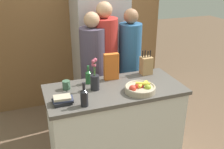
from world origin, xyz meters
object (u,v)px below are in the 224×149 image
at_px(bottle_oil, 88,77).
at_px(bottle_vinegar, 84,97).
at_px(cereal_box, 111,67).
at_px(fruit_bowl, 140,88).
at_px(flower_vase, 95,79).
at_px(person_at_sink, 93,68).
at_px(book_stack, 63,100).
at_px(knife_block, 146,65).
at_px(coffee_mug, 66,85).
at_px(person_in_blue, 105,61).
at_px(refrigerator, 100,48).
at_px(person_in_red_tee, 130,61).

bearing_deg(bottle_oil, bottle_vinegar, -109.39).
height_order(cereal_box, bottle_oil, cereal_box).
height_order(fruit_bowl, flower_vase, flower_vase).
xyz_separation_m(fruit_bowl, bottle_vinegar, (-0.60, -0.08, 0.05)).
bearing_deg(person_at_sink, book_stack, -137.33).
height_order(knife_block, bottle_vinegar, knife_block).
xyz_separation_m(fruit_bowl, person_at_sink, (-0.28, 0.77, -0.04)).
height_order(knife_block, bottle_oil, knife_block).
height_order(knife_block, flower_vase, flower_vase).
xyz_separation_m(book_stack, person_at_sink, (0.51, 0.74, -0.03)).
distance_m(coffee_mug, person_in_blue, 0.80).
height_order(fruit_bowl, knife_block, knife_block).
xyz_separation_m(knife_block, person_at_sink, (-0.54, 0.37, -0.10)).
bearing_deg(coffee_mug, person_at_sink, 47.58).
bearing_deg(cereal_box, person_in_blue, 80.95).
xyz_separation_m(refrigerator, fruit_bowl, (-0.00, -1.39, -0.02)).
distance_m(flower_vase, person_at_sink, 0.59).
relative_size(fruit_bowl, bottle_vinegar, 1.33).
bearing_deg(person_at_sink, flower_vase, -116.88).
bearing_deg(coffee_mug, knife_block, 5.35).
xyz_separation_m(bottle_oil, person_in_red_tee, (0.69, 0.47, -0.07)).
bearing_deg(person_in_blue, refrigerator, 68.35).
bearing_deg(refrigerator, cereal_box, -99.89).
height_order(book_stack, person_in_blue, person_in_blue).
distance_m(fruit_bowl, person_in_red_tee, 0.88).
relative_size(bottle_vinegar, person_in_blue, 0.14).
bearing_deg(coffee_mug, bottle_oil, 13.14).
distance_m(refrigerator, person_at_sink, 0.68).
height_order(cereal_box, person_in_blue, person_in_blue).
height_order(bottle_oil, person_at_sink, person_at_sink).
relative_size(knife_block, bottle_vinegar, 1.24).
bearing_deg(refrigerator, person_in_blue, -100.58).
bearing_deg(knife_block, bottle_vinegar, -150.68).
bearing_deg(coffee_mug, person_in_red_tee, 29.09).
bearing_deg(coffee_mug, bottle_vinegar, -77.15).
height_order(bottle_oil, person_in_red_tee, person_in_red_tee).
bearing_deg(knife_block, bottle_oil, -177.48).
xyz_separation_m(coffee_mug, person_at_sink, (0.42, 0.46, -0.04)).
xyz_separation_m(refrigerator, person_in_red_tee, (0.24, -0.55, -0.05)).
relative_size(book_stack, person_in_red_tee, 0.13).
height_order(book_stack, person_in_red_tee, person_in_red_tee).
bearing_deg(book_stack, knife_block, 19.59).
relative_size(fruit_bowl, coffee_mug, 2.66).
bearing_deg(fruit_bowl, knife_block, 56.52).
distance_m(refrigerator, person_in_red_tee, 0.61).
distance_m(refrigerator, cereal_box, 1.01).
bearing_deg(book_stack, fruit_bowl, -2.26).
distance_m(cereal_box, bottle_vinegar, 0.65).
bearing_deg(bottle_oil, refrigerator, 66.37).
relative_size(bottle_vinegar, person_at_sink, 0.15).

